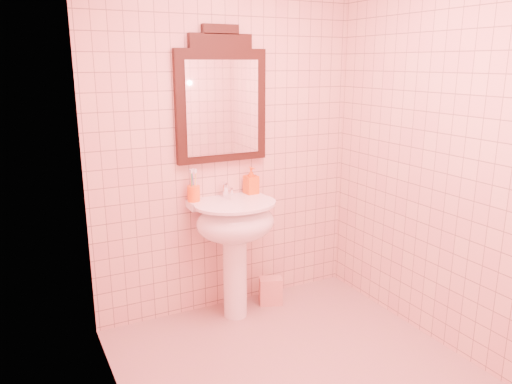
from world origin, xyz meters
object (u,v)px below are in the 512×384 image
mirror (221,100)px  towel (271,291)px  toothbrush_cup (194,193)px  soap_dispenser (251,180)px  pedestal_sink (235,230)px

mirror → towel: size_ratio=4.46×
toothbrush_cup → soap_dispenser: size_ratio=1.02×
mirror → soap_dispenser: 0.62m
soap_dispenser → towel: bearing=-47.0°
towel → mirror: bearing=155.2°
pedestal_sink → towel: bearing=9.7°
pedestal_sink → towel: 0.64m
toothbrush_cup → towel: bearing=-10.5°
pedestal_sink → mirror: mirror is taller
mirror → towel: bearing=-24.8°
pedestal_sink → toothbrush_cup: bearing=146.7°
soap_dispenser → towel: soap_dispenser is taller
towel → pedestal_sink: bearing=-170.3°
pedestal_sink → towel: pedestal_sink is taller
pedestal_sink → towel: size_ratio=4.16×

